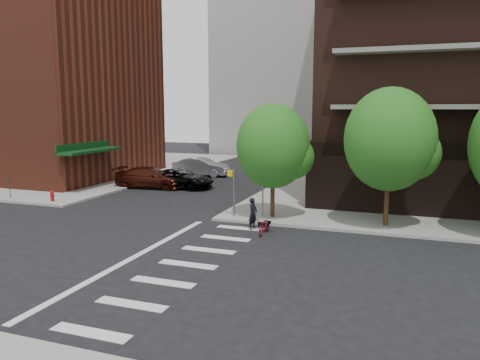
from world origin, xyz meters
name	(u,v)px	position (x,y,z in m)	size (l,w,h in m)	color
ground	(123,257)	(0.00, 0.00, 0.00)	(120.00, 120.00, 0.00)	black
sidewalk_nw	(52,166)	(-24.50, 23.50, 0.07)	(31.00, 33.00, 0.15)	gray
crosswalk	(170,262)	(2.21, 0.00, 0.01)	(3.85, 13.00, 0.01)	silver
midrise_nw	(24,63)	(-22.00, 18.00, 10.15)	(21.40, 15.50, 20.00)	maroon
tree_a	(273,146)	(4.00, 8.50, 4.04)	(4.00, 4.00, 5.90)	#301E11
tree_b	(390,139)	(10.00, 8.50, 4.54)	(4.50, 4.50, 6.65)	#301E11
pedestrian_signal	(240,186)	(2.32, 7.92, 1.85)	(2.18, 0.67, 2.60)	slate
fire_hydrant	(52,195)	(-10.50, 7.80, 0.55)	(0.24, 0.24, 0.73)	#A50C0C
parking_meter	(10,186)	(-14.00, 7.80, 0.96)	(0.10, 0.08, 1.32)	black
parked_car_black	(180,179)	(-5.50, 15.95, 0.74)	(5.31, 2.45, 1.47)	black
parked_car_maroon	(151,178)	(-7.65, 15.24, 0.80)	(5.49, 2.23, 1.59)	#3D130C
parked_car_silver	(201,167)	(-6.71, 22.52, 0.84)	(5.11, 1.78, 1.69)	#A7AAAF
scooter	(265,226)	(4.51, 5.36, 0.42)	(0.56, 1.59, 0.84)	maroon
dog_walker	(253,214)	(3.70, 6.00, 0.81)	(0.39, 0.59, 1.61)	black
dog	(264,225)	(4.33, 5.85, 0.34)	(0.65, 0.20, 0.55)	black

